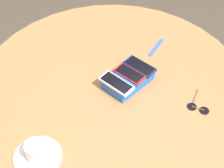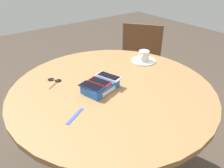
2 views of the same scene
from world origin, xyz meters
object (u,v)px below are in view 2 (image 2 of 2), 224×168
phone_navy (91,86)px  lanyard_strap (75,116)px  sunglasses (54,81)px  phone_white (108,77)px  coffee_cup (144,56)px  round_table (112,101)px  phone_red (100,82)px  chair_near_window (138,66)px  phone_box (101,86)px  saucer (143,61)px

phone_navy → lanyard_strap: (-0.16, -0.10, -0.05)m
phone_navy → sunglasses: bearing=110.3°
phone_white → lanyard_strap: 0.32m
coffee_cup → round_table: bearing=-159.3°
phone_red → chair_near_window: size_ratio=0.16×
sunglasses → phone_box: bearing=-56.9°
coffee_cup → phone_navy: bearing=-164.3°
phone_box → coffee_cup: coffee_cup is taller
coffee_cup → sunglasses: 0.62m
phone_red → coffee_cup: 0.47m
coffee_cup → chair_near_window: coffee_cup is taller
phone_navy → phone_white: 0.13m
phone_red → saucer: (0.46, 0.13, -0.05)m
phone_navy → phone_white: (0.13, 0.03, 0.00)m
phone_red → lanyard_strap: 0.25m
phone_navy → saucer: (0.52, 0.15, -0.05)m
lanyard_strap → phone_box: bearing=27.5°
phone_white → lanyard_strap: size_ratio=1.19×
phone_box → phone_white: bearing=16.4°
lanyard_strap → chair_near_window: (1.08, 0.70, -0.33)m
phone_red → chair_near_window: 1.11m
phone_red → coffee_cup: bearing=15.9°
phone_white → coffee_cup: size_ratio=1.62×
saucer → phone_box: bearing=-163.6°
phone_white → phone_box: bearing=-163.6°
phone_box → lanyard_strap: size_ratio=1.67×
lanyard_strap → round_table: bearing=19.4°
round_table → coffee_cup: 0.43m
lanyard_strap → sunglasses: bearing=80.2°
phone_red → lanyard_strap: (-0.22, -0.12, -0.05)m
phone_white → chair_near_window: (0.80, 0.57, -0.39)m
round_table → phone_white: phone_white is taller
phone_navy → phone_red: phone_red is taller
phone_red → sunglasses: 0.29m
phone_box → saucer: bearing=16.4°
phone_box → phone_navy: (-0.06, -0.01, 0.03)m
chair_near_window → saucer: bearing=-131.8°
saucer → chair_near_window: 0.70m
phone_box → lanyard_strap: (-0.22, -0.12, -0.02)m
round_table → coffee_cup: bearing=20.7°
phone_box → phone_navy: phone_navy is taller
phone_navy → phone_box: bearing=11.1°
sunglasses → phone_red: bearing=-57.4°
phone_box → phone_red: bearing=153.4°
saucer → coffee_cup: coffee_cup is taller
phone_red → chair_near_window: (0.86, 0.59, -0.39)m
lanyard_strap → coffee_cup: bearing=20.2°
phone_white → chair_near_window: bearing=35.6°
phone_red → saucer: size_ratio=0.81×
phone_white → coffee_cup: 0.40m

